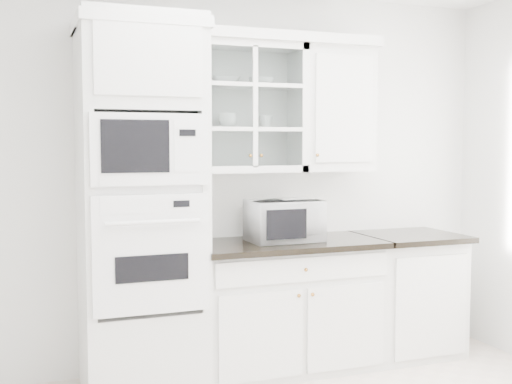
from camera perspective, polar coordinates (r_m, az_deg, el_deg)
name	(u,v)px	position (r m, az deg, el deg)	size (l,w,h in m)	color
room_shell	(314,110)	(3.45, 5.19, 7.29)	(4.00, 3.50, 2.70)	white
oven_column	(141,206)	(4.18, -10.17, -1.25)	(0.76, 0.68, 2.40)	silver
base_cabinet_run	(287,304)	(4.63, 2.74, -9.93)	(1.32, 0.67, 0.92)	silver
extra_base_cabinet	(407,293)	(5.09, 13.28, -8.72)	(0.72, 0.67, 0.92)	silver
upper_cabinet_glass	(247,108)	(4.53, -0.81, 7.47)	(0.80, 0.33, 0.90)	silver
upper_cabinet_solid	(333,110)	(4.80, 6.87, 7.26)	(0.55, 0.33, 0.90)	silver
crown_molding	(234,36)	(4.52, -2.00, 13.66)	(2.14, 0.38, 0.07)	white
countertop_microwave	(284,220)	(4.50, 2.46, -2.54)	(0.50, 0.41, 0.29)	white
bowl_a	(225,81)	(4.49, -2.74, 9.86)	(0.20, 0.20, 0.05)	white
bowl_b	(261,82)	(4.59, 0.46, 9.78)	(0.18, 0.18, 0.06)	white
cup_a	(228,121)	(4.49, -2.51, 6.36)	(0.13, 0.13, 0.10)	white
cup_b	(266,122)	(4.59, 0.89, 6.24)	(0.10, 0.10, 0.09)	white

